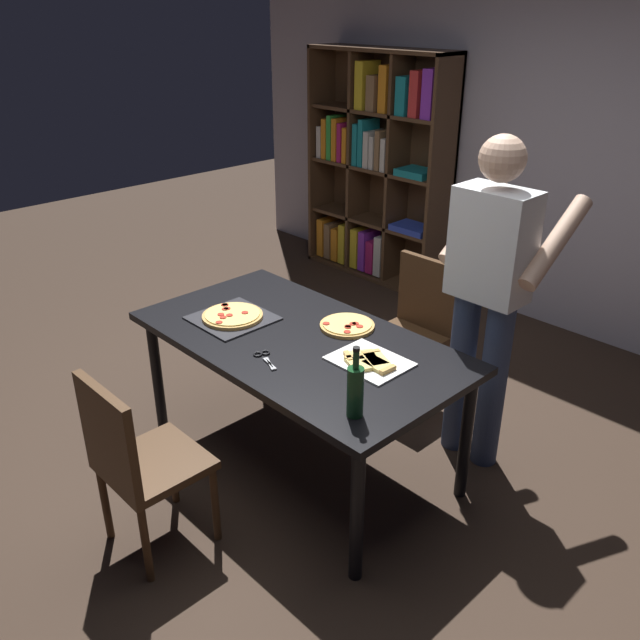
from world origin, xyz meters
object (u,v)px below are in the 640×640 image
object	(u,v)px
bookshelf	(378,169)
pepperoni_pizza_on_tray	(233,317)
wine_bottle	(355,390)
chair_far_side	(415,323)
dining_table	(299,350)
chair_near_camera	(135,457)
second_pizza_plain	(347,325)
kitchen_scissors	(264,357)
person_serving_pizza	(489,287)

from	to	relation	value
bookshelf	pepperoni_pizza_on_tray	xyz separation A→B (m)	(1.19, -2.49, -0.20)
wine_bottle	chair_far_side	bearing A→B (deg)	118.21
pepperoni_pizza_on_tray	chair_far_side	bearing A→B (deg)	69.11
chair_far_side	pepperoni_pizza_on_tray	world-z (taller)	chair_far_side
dining_table	chair_far_side	world-z (taller)	chair_far_side
chair_near_camera	wine_bottle	distance (m)	1.01
bookshelf	second_pizza_plain	size ratio (longest dim) A/B	6.80
bookshelf	kitchen_scissors	bearing A→B (deg)	-58.14
bookshelf	dining_table	bearing A→B (deg)	-56.15
pepperoni_pizza_on_tray	wine_bottle	xyz separation A→B (m)	(1.08, -0.19, 0.10)
chair_far_side	bookshelf	bearing A→B (deg)	138.28
pepperoni_pizza_on_tray	wine_bottle	size ratio (longest dim) A/B	1.22
bookshelf	second_pizza_plain	bearing A→B (deg)	-51.51
wine_bottle	kitchen_scissors	world-z (taller)	wine_bottle
person_serving_pizza	kitchen_scissors	size ratio (longest dim) A/B	8.82
dining_table	bookshelf	distance (m)	2.88
dining_table	person_serving_pizza	distance (m)	1.01
chair_near_camera	wine_bottle	xyz separation A→B (m)	(0.67, 0.66, 0.36)
wine_bottle	second_pizza_plain	bearing A→B (deg)	136.23
dining_table	wine_bottle	xyz separation A→B (m)	(0.67, -0.30, 0.19)
chair_far_side	bookshelf	world-z (taller)	bookshelf
dining_table	pepperoni_pizza_on_tray	world-z (taller)	pepperoni_pizza_on_tray
chair_far_side	wine_bottle	xyz separation A→B (m)	(0.67, -1.25, 0.36)
dining_table	person_serving_pizza	world-z (taller)	person_serving_pizza
dining_table	kitchen_scissors	distance (m)	0.27
kitchen_scissors	second_pizza_plain	world-z (taller)	second_pizza_plain
chair_near_camera	person_serving_pizza	xyz separation A→B (m)	(0.61, 1.69, 0.49)
person_serving_pizza	wine_bottle	bearing A→B (deg)	-86.46
chair_far_side	kitchen_scissors	distance (m)	1.24
chair_far_side	second_pizza_plain	xyz separation A→B (m)	(0.09, -0.69, 0.25)
chair_near_camera	pepperoni_pizza_on_tray	bearing A→B (deg)	115.64
bookshelf	kitchen_scissors	world-z (taller)	bookshelf
chair_near_camera	bookshelf	distance (m)	3.72
chair_near_camera	bookshelf	xyz separation A→B (m)	(-1.60, 3.33, 0.45)
chair_near_camera	kitchen_scissors	xyz separation A→B (m)	(0.04, 0.70, 0.24)
chair_far_side	second_pizza_plain	distance (m)	0.74
kitchen_scissors	chair_near_camera	bearing A→B (deg)	-93.63
chair_far_side	dining_table	bearing A→B (deg)	-90.00
chair_near_camera	bookshelf	world-z (taller)	bookshelf
kitchen_scissors	dining_table	bearing A→B (deg)	99.64
dining_table	bookshelf	bearing A→B (deg)	123.85
second_pizza_plain	chair_near_camera	bearing A→B (deg)	-94.09
bookshelf	wine_bottle	distance (m)	3.51
chair_far_side	pepperoni_pizza_on_tray	bearing A→B (deg)	-110.89
bookshelf	second_pizza_plain	distance (m)	2.71
dining_table	bookshelf	xyz separation A→B (m)	(-1.60, 2.38, 0.29)
wine_bottle	pepperoni_pizza_on_tray	bearing A→B (deg)	170.07
person_serving_pizza	wine_bottle	distance (m)	1.04
chair_near_camera	chair_far_side	size ratio (longest dim) A/B	1.00
dining_table	kitchen_scissors	size ratio (longest dim) A/B	8.74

